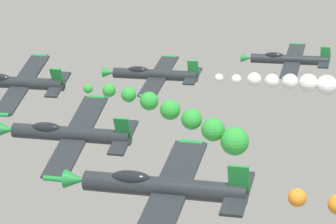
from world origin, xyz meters
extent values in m
cylinder|color=#23282D|center=(6.26, 16.12, 105.61)|extent=(1.47, 9.00, 1.47)
cube|color=#23282D|center=(6.31, 15.72, 105.52)|extent=(8.36, 1.90, 4.17)
cylinder|color=#1E8438|center=(2.17, 15.72, 103.52)|extent=(0.48, 1.40, 0.48)
cylinder|color=#1E8438|center=(10.45, 15.72, 107.53)|extent=(0.48, 1.40, 0.48)
cube|color=#23282D|center=(6.24, 12.12, 105.66)|extent=(3.50, 1.20, 1.82)
cube|color=#1E8438|center=(5.84, 12.02, 106.48)|extent=(0.82, 1.10, 1.50)
sphere|color=green|center=(6.19, 9.19, 105.43)|extent=(0.83, 0.83, 0.83)
sphere|color=green|center=(6.37, 7.26, 105.35)|extent=(1.21, 1.21, 1.21)
sphere|color=green|center=(6.08, 5.33, 105.12)|extent=(1.34, 1.34, 1.34)
sphere|color=green|center=(5.96, 3.40, 104.68)|extent=(1.63, 1.63, 1.63)
sphere|color=green|center=(5.88, 1.47, 104.03)|extent=(1.77, 1.77, 1.77)
sphere|color=green|center=(5.87, -0.45, 103.30)|extent=(1.81, 1.81, 1.81)
sphere|color=green|center=(5.76, -2.38, 102.55)|extent=(2.04, 2.04, 2.04)
sphere|color=green|center=(5.60, -4.31, 101.69)|extent=(2.45, 2.45, 2.45)
cylinder|color=#23282D|center=(-6.95, 5.33, 104.69)|extent=(1.47, 9.00, 1.47)
cone|color=#1E8438|center=(-6.95, 10.43, 104.69)|extent=(1.39, 1.20, 1.39)
cube|color=#23282D|center=(-6.91, 4.93, 104.60)|extent=(8.37, 1.90, 4.14)
cylinder|color=#1E8438|center=(-11.05, 4.93, 102.61)|extent=(0.48, 1.40, 0.48)
cylinder|color=#1E8438|center=(-2.76, 4.93, 106.59)|extent=(0.48, 1.40, 0.48)
cube|color=#23282D|center=(-6.97, 1.33, 104.74)|extent=(3.50, 1.20, 1.81)
cube|color=#1E8438|center=(-7.37, 1.23, 105.56)|extent=(0.82, 1.10, 1.50)
ellipsoid|color=black|center=(-7.16, 7.13, 105.14)|extent=(1.02, 2.20, 0.98)
cylinder|color=#23282D|center=(18.32, 6.58, 104.84)|extent=(1.37, 9.00, 1.37)
cone|color=#1E8438|center=(18.32, 11.68, 104.84)|extent=(1.30, 1.20, 1.30)
cube|color=#23282D|center=(18.35, 6.18, 104.74)|extent=(8.85, 1.90, 2.86)
cylinder|color=#1E8438|center=(13.95, 6.18, 103.40)|extent=(0.45, 1.40, 0.45)
cylinder|color=#1E8438|center=(22.74, 6.18, 106.08)|extent=(0.45, 1.40, 0.45)
cube|color=#23282D|center=(18.30, 2.58, 104.88)|extent=(3.69, 1.20, 1.28)
cube|color=#1E8438|center=(18.03, 2.48, 105.76)|extent=(0.60, 1.10, 1.57)
ellipsoid|color=black|center=(18.17, 8.38, 105.31)|extent=(0.97, 2.20, 0.90)
sphere|color=white|center=(18.26, -0.18, 104.82)|extent=(0.89, 0.89, 0.89)
sphere|color=white|center=(18.36, -1.94, 104.75)|extent=(1.02, 1.02, 1.02)
sphere|color=white|center=(18.63, -3.70, 104.78)|extent=(1.42, 1.42, 1.42)
sphere|color=white|center=(18.87, -5.46, 104.66)|extent=(1.46, 1.46, 1.46)
sphere|color=white|center=(19.29, -7.22, 104.60)|extent=(1.62, 1.62, 1.62)
sphere|color=white|center=(19.70, -8.98, 104.49)|extent=(1.86, 1.86, 1.86)
sphere|color=white|center=(20.24, -10.74, 104.25)|extent=(2.09, 2.09, 2.09)
cylinder|color=#23282D|center=(-19.05, -5.18, 105.41)|extent=(1.39, 9.00, 1.39)
cone|color=#1E8438|center=(-19.05, -0.08, 105.41)|extent=(1.32, 1.20, 1.32)
cube|color=#23282D|center=(-19.02, -5.58, 105.32)|extent=(8.77, 1.90, 3.12)
cylinder|color=#1E8438|center=(-14.66, -5.58, 106.79)|extent=(0.46, 1.40, 0.46)
cube|color=#23282D|center=(-19.07, -9.18, 105.46)|extent=(3.66, 1.20, 1.39)
cube|color=#1E8438|center=(-19.36, -9.28, 106.33)|extent=(0.64, 1.10, 1.56)
ellipsoid|color=black|center=(-19.21, -3.38, 105.88)|extent=(0.98, 2.20, 0.92)
sphere|color=orange|center=(-18.90, -12.25, 105.44)|extent=(0.96, 0.96, 0.96)
cylinder|color=#23282D|center=(32.48, -5.52, 104.85)|extent=(1.37, 9.00, 1.37)
cone|color=#1E8438|center=(32.48, -0.42, 104.85)|extent=(1.31, 1.20, 1.31)
cube|color=#23282D|center=(32.51, -5.92, 104.76)|extent=(8.85, 1.90, 2.87)
cylinder|color=#1E8438|center=(28.11, -5.92, 103.41)|extent=(0.45, 1.40, 0.45)
cylinder|color=#1E8438|center=(36.91, -5.92, 106.10)|extent=(0.45, 1.40, 0.45)
cube|color=#23282D|center=(32.47, -9.52, 104.90)|extent=(3.69, 1.20, 1.29)
cube|color=#1E8438|center=(32.20, -9.62, 105.77)|extent=(0.60, 1.10, 1.57)
ellipsoid|color=black|center=(32.34, -3.72, 105.32)|extent=(0.97, 2.20, 0.90)
camera|label=1|loc=(-56.66, -16.08, 118.20)|focal=82.10mm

